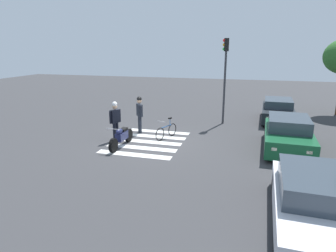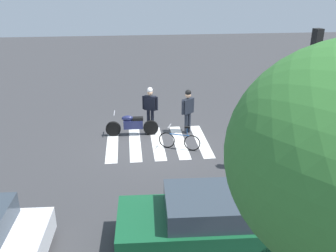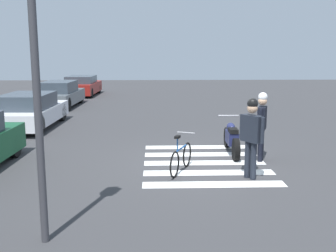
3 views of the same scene
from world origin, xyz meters
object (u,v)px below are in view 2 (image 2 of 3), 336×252
police_motorcycle (132,125)px  officer_on_foot (150,105)px  car_green_compact (205,221)px  traffic_light_pole (310,83)px  leaning_bicycle (180,141)px  officer_by_motorcycle (188,108)px

police_motorcycle → officer_on_foot: officer_on_foot is taller
car_green_compact → traffic_light_pole: size_ratio=0.88×
leaning_bicycle → traffic_light_pole: bearing=147.2°
police_motorcycle → traffic_light_pole: bearing=144.0°
car_green_compact → traffic_light_pole: traffic_light_pole is taller
police_motorcycle → car_green_compact: 7.29m
officer_on_foot → officer_by_motorcycle: 1.67m
police_motorcycle → leaning_bicycle: bearing=138.3°
traffic_light_pole → officer_on_foot: bearing=-44.7°
officer_on_foot → car_green_compact: officer_on_foot is taller
police_motorcycle → traffic_light_pole: size_ratio=0.46×
officer_by_motorcycle → traffic_light_pole: (-3.12, 3.98, 2.06)m
leaning_bicycle → traffic_light_pole: traffic_light_pole is taller
police_motorcycle → officer_on_foot: 1.22m
officer_on_foot → officer_by_motorcycle: size_ratio=0.98×
car_green_compact → traffic_light_pole: (-3.85, -3.14, 2.52)m
traffic_light_pole → leaning_bicycle: bearing=-32.8°
leaning_bicycle → car_green_compact: car_green_compact is taller
police_motorcycle → officer_on_foot: bearing=-141.1°
car_green_compact → leaning_bicycle: bearing=-91.6°
leaning_bicycle → officer_on_foot: (0.97, -2.24, 0.74)m
leaning_bicycle → traffic_light_pole: size_ratio=0.32×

